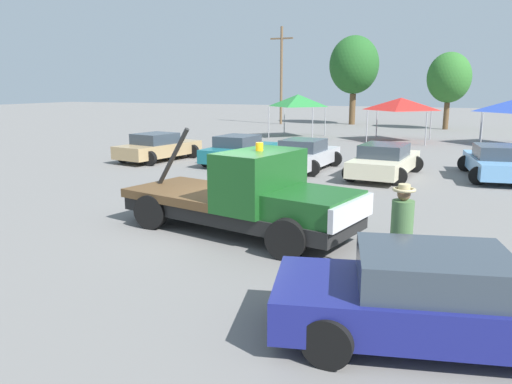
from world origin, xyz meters
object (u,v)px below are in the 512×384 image
object	(u,v)px
parked_car_silver	(305,155)
tree_left	(449,78)
parked_car_tan	(158,147)
canopy_tent_red	(401,104)
tow_truck	(250,198)
parked_car_skyblue	(498,162)
utility_pole	(281,73)
foreground_car	(446,300)
tree_center	(354,65)
canopy_tent_green	(298,100)
person_near_truck	(402,225)
parked_car_teal	(239,150)
parked_car_cream	(385,161)

from	to	relation	value
parked_car_silver	tree_left	xyz separation A→B (m)	(4.57, 24.47, 3.58)
parked_car_tan	canopy_tent_red	world-z (taller)	canopy_tent_red
tow_truck	parked_car_silver	size ratio (longest dim) A/B	1.46
parked_car_skyblue	utility_pole	distance (m)	29.95
foreground_car	tree_center	size ratio (longest dim) A/B	0.64
foreground_car	parked_car_silver	distance (m)	14.92
canopy_tent_green	utility_pole	size ratio (longest dim) A/B	0.36
foreground_car	parked_car_silver	bearing A→B (deg)	101.37
person_near_truck	canopy_tent_green	size ratio (longest dim) A/B	0.57
foreground_car	person_near_truck	world-z (taller)	person_near_truck
parked_car_teal	tree_left	xyz separation A→B (m)	(7.88, 24.03, 3.58)
parked_car_skyblue	canopy_tent_red	size ratio (longest dim) A/B	1.32
foreground_car	parked_car_skyblue	distance (m)	14.45
tow_truck	parked_car_teal	size ratio (longest dim) A/B	1.39
parked_car_tan	tree_center	bearing A→B (deg)	2.52
parked_car_tan	utility_pole	size ratio (longest dim) A/B	0.52
tow_truck	parked_car_tan	world-z (taller)	tow_truck
canopy_tent_red	utility_pole	bearing A→B (deg)	137.96
canopy_tent_red	tree_left	world-z (taller)	tree_left
tree_center	canopy_tent_green	bearing A→B (deg)	-94.02
tow_truck	canopy_tent_red	xyz separation A→B (m)	(0.54, 23.12, 1.52)
foreground_car	parked_car_skyblue	world-z (taller)	same
person_near_truck	parked_car_teal	xyz separation A→B (m)	(-8.79, 11.89, -0.45)
person_near_truck	parked_car_cream	world-z (taller)	person_near_truck
foreground_car	person_near_truck	distance (m)	2.27
parked_car_silver	canopy_tent_red	world-z (taller)	canopy_tent_red
person_near_truck	tree_left	distance (m)	36.07
utility_pole	canopy_tent_green	bearing A→B (deg)	-64.22
parked_car_tan	parked_car_cream	distance (m)	10.88
canopy_tent_red	tree_left	size ratio (longest dim) A/B	0.58
canopy_tent_red	parked_car_teal	bearing A→B (deg)	-113.14
parked_car_tan	tree_center	xyz separation A→B (m)	(3.54, 27.03, 4.81)
parked_car_teal	canopy_tent_green	xyz separation A→B (m)	(-1.51, 13.02, 1.92)
tree_center	parked_car_cream	bearing A→B (deg)	-74.95
tow_truck	foreground_car	bearing A→B (deg)	-27.06
foreground_car	tree_center	distance (m)	41.94
parked_car_skyblue	parked_car_tan	bearing A→B (deg)	85.35
tow_truck	parked_car_skyblue	bearing A→B (deg)	73.00
parked_car_tan	parked_car_teal	world-z (taller)	same
person_near_truck	parked_car_teal	bearing A→B (deg)	-134.33
parked_car_teal	parked_car_skyblue	size ratio (longest dim) A/B	0.96
person_near_truck	parked_car_teal	distance (m)	14.80
canopy_tent_red	tree_left	distance (m)	11.44
parked_car_tan	parked_car_skyblue	world-z (taller)	same
parked_car_cream	parked_car_skyblue	size ratio (longest dim) A/B	1.04
parked_car_skyblue	tree_center	distance (m)	28.81
parked_car_teal	parked_car_skyblue	xyz separation A→B (m)	(10.90, 0.46, 0.00)
parked_car_tan	parked_car_silver	xyz separation A→B (m)	(7.42, 0.13, -0.00)
parked_car_tan	tree_center	distance (m)	27.68
tow_truck	canopy_tent_red	world-z (taller)	canopy_tent_red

